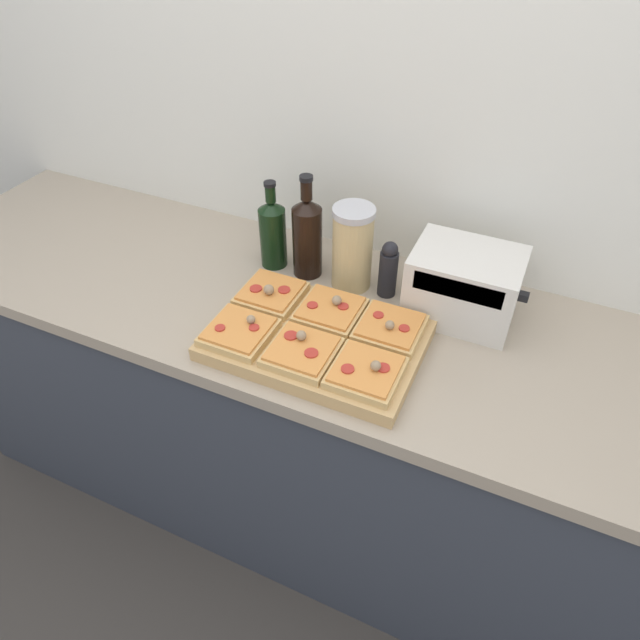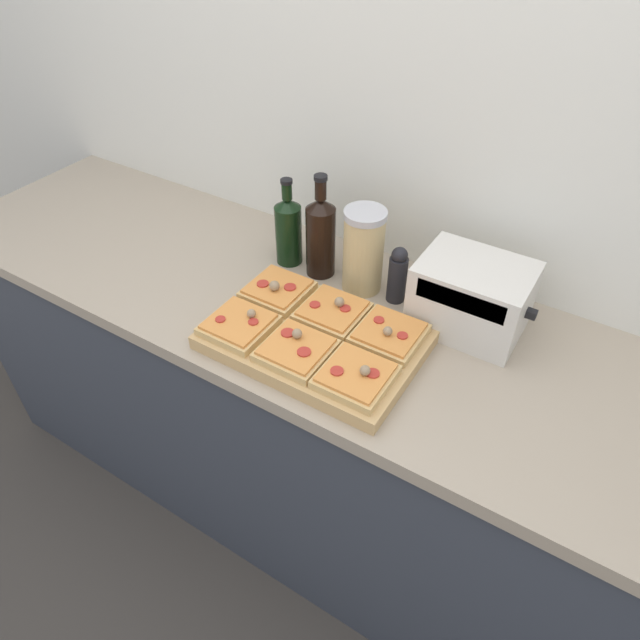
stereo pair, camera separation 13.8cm
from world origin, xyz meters
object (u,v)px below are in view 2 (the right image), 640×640
object	(u,v)px
wine_bottle	(321,235)
grain_jar_tall	(363,251)
olive_oil_bottle	(288,229)
toaster_oven	(471,297)
pepper_mill	(397,275)
cutting_board	(313,339)

from	to	relation	value
wine_bottle	grain_jar_tall	world-z (taller)	wine_bottle
olive_oil_bottle	toaster_oven	xyz separation A→B (m)	(0.54, -0.00, -0.01)
olive_oil_bottle	pepper_mill	size ratio (longest dim) A/B	1.59
wine_bottle	toaster_oven	distance (m)	0.44
pepper_mill	grain_jar_tall	bearing A→B (deg)	-180.00
cutting_board	toaster_oven	world-z (taller)	toaster_oven
olive_oil_bottle	toaster_oven	size ratio (longest dim) A/B	0.89
wine_bottle	toaster_oven	world-z (taller)	wine_bottle
grain_jar_tall	pepper_mill	distance (m)	0.11
cutting_board	olive_oil_bottle	bearing A→B (deg)	133.41
wine_bottle	pepper_mill	world-z (taller)	wine_bottle
wine_bottle	pepper_mill	size ratio (longest dim) A/B	1.83
pepper_mill	cutting_board	bearing A→B (deg)	-108.68
pepper_mill	toaster_oven	distance (m)	0.20
olive_oil_bottle	wine_bottle	bearing A→B (deg)	-0.00
cutting_board	grain_jar_tall	size ratio (longest dim) A/B	2.14
toaster_oven	olive_oil_bottle	bearing A→B (deg)	179.91
toaster_oven	wine_bottle	bearing A→B (deg)	179.89
cutting_board	pepper_mill	bearing A→B (deg)	71.32
grain_jar_tall	toaster_oven	distance (m)	0.30
olive_oil_bottle	pepper_mill	xyz separation A→B (m)	(0.34, 0.00, -0.03)
olive_oil_bottle	toaster_oven	world-z (taller)	olive_oil_bottle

